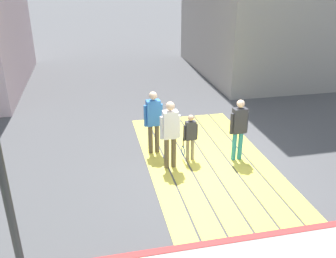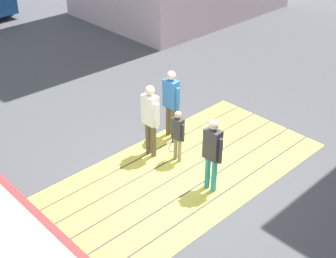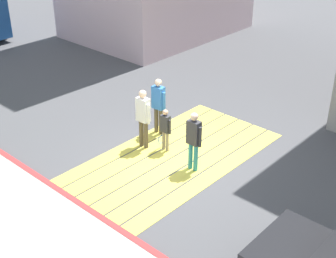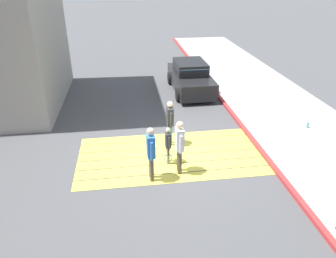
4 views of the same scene
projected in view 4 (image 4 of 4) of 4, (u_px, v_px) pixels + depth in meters
The scene contains 10 objects.
ground_plane at pixel (170, 155), 11.13m from camera, with size 120.00×120.00×0.00m, color #4C4C4F.
crosswalk_stripes at pixel (170, 155), 11.13m from camera, with size 6.40×3.25×0.01m.
sidewalk_west at pixel (318, 143), 11.79m from camera, with size 4.80×40.00×0.12m, color #9E9B93.
curb_painted at pixel (258, 147), 11.50m from camera, with size 0.16×40.00×0.13m, color #BC3333.
car_parked_near_curb at pixel (190, 78), 16.66m from camera, with size 2.02×4.32×1.57m.
water_bottle at pixel (308, 125), 12.76m from camera, with size 0.07×0.07×0.22m, color #33A5BF.
pedestrian_adult_lead at pixel (151, 150), 9.40m from camera, with size 0.25×0.52×1.80m.
pedestrian_adult_trailing at pixel (180, 144), 9.74m from camera, with size 0.24×0.53×1.81m.
pedestrian_adult_side at pixel (170, 120), 11.40m from camera, with size 0.23×0.50×1.71m.
pedestrian_child_with_racket at pixel (168, 144), 10.38m from camera, with size 0.28×0.40×1.31m.
Camera 4 is at (1.38, 9.39, 5.89)m, focal length 33.76 mm.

